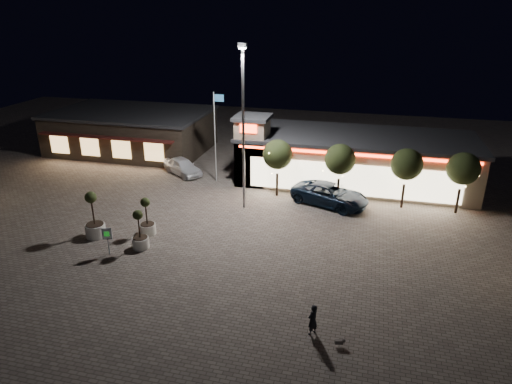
% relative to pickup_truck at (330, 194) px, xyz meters
% --- Properties ---
extents(ground, '(90.00, 90.00, 0.00)m').
position_rel_pickup_truck_xyz_m(ground, '(-8.45, -10.19, -0.85)').
color(ground, '#73675D').
rests_on(ground, ground).
extents(retail_building, '(20.40, 8.40, 6.10)m').
position_rel_pickup_truck_xyz_m(retail_building, '(1.06, 5.62, 1.36)').
color(retail_building, gray).
rests_on(retail_building, ground).
extents(restaurant_building, '(16.40, 11.00, 4.30)m').
position_rel_pickup_truck_xyz_m(restaurant_building, '(-22.45, 9.78, 1.31)').
color(restaurant_building, '#382D23').
rests_on(restaurant_building, ground).
extents(floodlight_pole, '(0.60, 0.40, 12.38)m').
position_rel_pickup_truck_xyz_m(floodlight_pole, '(-6.45, -2.19, 6.17)').
color(floodlight_pole, gray).
rests_on(floodlight_pole, ground).
extents(flagpole, '(0.95, 0.10, 8.00)m').
position_rel_pickup_truck_xyz_m(flagpole, '(-10.35, 2.81, 3.89)').
color(flagpole, white).
rests_on(flagpole, ground).
extents(string_tree_a, '(2.42, 2.42, 4.79)m').
position_rel_pickup_truck_xyz_m(string_tree_a, '(-4.45, 0.81, 2.71)').
color(string_tree_a, '#332319').
rests_on(string_tree_a, ground).
extents(string_tree_b, '(2.42, 2.42, 4.79)m').
position_rel_pickup_truck_xyz_m(string_tree_b, '(0.55, 0.81, 2.71)').
color(string_tree_b, '#332319').
rests_on(string_tree_b, ground).
extents(string_tree_c, '(2.42, 2.42, 4.79)m').
position_rel_pickup_truck_xyz_m(string_tree_c, '(5.55, 0.81, 2.71)').
color(string_tree_c, '#332319').
rests_on(string_tree_c, ground).
extents(string_tree_d, '(2.42, 2.42, 4.79)m').
position_rel_pickup_truck_xyz_m(string_tree_d, '(9.55, 0.81, 2.71)').
color(string_tree_d, '#332319').
rests_on(string_tree_d, ground).
extents(pickup_truck, '(6.73, 4.83, 1.70)m').
position_rel_pickup_truck_xyz_m(pickup_truck, '(0.00, 0.00, 0.00)').
color(pickup_truck, black).
rests_on(pickup_truck, ground).
extents(white_sedan, '(4.81, 4.15, 1.56)m').
position_rel_pickup_truck_xyz_m(white_sedan, '(-14.09, 3.71, -0.07)').
color(white_sedan, white).
rests_on(white_sedan, ground).
extents(pedestrian, '(0.66, 0.71, 1.63)m').
position_rel_pickup_truck_xyz_m(pedestrian, '(0.79, -15.83, -0.03)').
color(pedestrian, black).
rests_on(pedestrian, ground).
extents(dog, '(0.50, 0.27, 0.27)m').
position_rel_pickup_truck_xyz_m(dog, '(2.19, -16.37, -0.59)').
color(dog, '#59514C').
rests_on(dog, ground).
extents(planter_left, '(1.34, 1.34, 3.30)m').
position_rel_pickup_truck_xyz_m(planter_left, '(-14.97, -9.44, 0.17)').
color(planter_left, silver).
rests_on(planter_left, ground).
extents(planter_mid, '(1.09, 1.09, 2.69)m').
position_rel_pickup_truck_xyz_m(planter_mid, '(-11.23, -10.14, -0.02)').
color(planter_mid, silver).
rests_on(planter_mid, ground).
extents(planter_right, '(1.11, 1.11, 2.72)m').
position_rel_pickup_truck_xyz_m(planter_right, '(-11.68, -8.23, -0.01)').
color(planter_right, silver).
rests_on(planter_right, ground).
extents(valet_sign, '(0.60, 0.23, 1.85)m').
position_rel_pickup_truck_xyz_m(valet_sign, '(-12.78, -11.41, 0.45)').
color(valet_sign, gray).
rests_on(valet_sign, ground).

